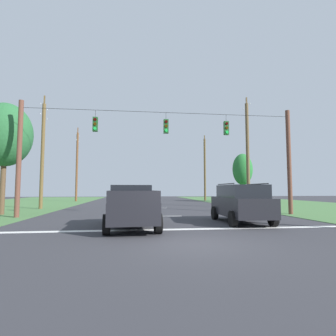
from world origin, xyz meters
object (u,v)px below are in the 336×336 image
overhead_signal_span (163,155)px  utility_pole_far_left (77,165)px  utility_pole_mid_right (248,153)px  tree_roadside_right (5,135)px  tree_roadside_far_right (243,170)px  pickup_truck (131,206)px  suv_black (241,202)px  distant_car_crossing_white (248,197)px  utility_pole_mid_left (43,153)px  utility_pole_far_right (205,168)px

overhead_signal_span → utility_pole_far_left: bearing=113.6°
utility_pole_mid_right → tree_roadside_right: utility_pole_mid_right is taller
utility_pole_far_left → tree_roadside_far_right: size_ratio=1.63×
pickup_truck → overhead_signal_span: bearing=68.9°
pickup_truck → suv_black: bearing=10.9°
overhead_signal_span → pickup_truck: size_ratio=3.35×
tree_roadside_far_right → distant_car_crossing_white: bearing=-106.1°
utility_pole_far_left → tree_roadside_right: (-0.72, -21.10, 0.23)m
pickup_truck → suv_black: suv_black is taller
utility_pole_far_left → tree_roadside_right: bearing=-92.0°
utility_pole_mid_right → utility_pole_mid_left: utility_pole_mid_right is taller
utility_pole_far_right → utility_pole_far_left: (-19.43, -0.65, 0.17)m
pickup_truck → utility_pole_far_right: 31.55m
utility_pole_mid_right → utility_pole_mid_left: 19.19m
overhead_signal_span → distant_car_crossing_white: overhead_signal_span is taller
tree_roadside_right → utility_pole_mid_left: bearing=82.0°
pickup_truck → distant_car_crossing_white: (13.79, 18.87, -0.18)m
overhead_signal_span → tree_roadside_right: size_ratio=2.35×
utility_pole_far_right → tree_roadside_far_right: utility_pole_far_right is taller
tree_roadside_right → distant_car_crossing_white: bearing=26.8°
utility_pole_far_right → tree_roadside_right: utility_pole_far_right is taller
utility_pole_mid_left → pickup_truck: bearing=-58.1°
suv_black → tree_roadside_right: 16.54m
distant_car_crossing_white → utility_pole_mid_left: bearing=-164.9°
utility_pole_far_left → tree_roadside_right: size_ratio=1.39×
utility_pole_mid_right → utility_pole_mid_left: size_ratio=1.04×
utility_pole_far_right → utility_pole_far_left: bearing=-178.1°
distant_car_crossing_white → utility_pole_far_left: bearing=156.3°
utility_pole_mid_right → pickup_truck: bearing=-131.9°
distant_car_crossing_white → tree_roadside_right: (-22.66, -11.45, 4.77)m
distant_car_crossing_white → overhead_signal_span: bearing=-130.8°
distant_car_crossing_white → utility_pole_far_left: utility_pole_far_left is taller
distant_car_crossing_white → utility_pole_mid_right: bearing=-112.5°
utility_pole_mid_left → tree_roadside_right: bearing=-98.0°
utility_pole_far_right → utility_pole_far_left: size_ratio=0.95×
utility_pole_mid_right → utility_pole_mid_left: bearing=178.2°
distant_car_crossing_white → tree_roadside_far_right: size_ratio=0.66×
distant_car_crossing_white → utility_pole_mid_right: utility_pole_mid_right is taller
utility_pole_mid_right → overhead_signal_span: bearing=-141.9°
utility_pole_far_right → tree_roadside_far_right: (3.79, -5.86, -0.67)m
utility_pole_mid_right → utility_pole_far_right: utility_pole_mid_right is taller
overhead_signal_span → utility_pole_mid_right: utility_pole_mid_right is taller
tree_roadside_far_right → utility_pole_mid_right: bearing=-110.0°
utility_pole_far_right → utility_pole_mid_left: size_ratio=1.00×
utility_pole_far_right → utility_pole_mid_left: (-19.37, -16.19, -0.09)m
overhead_signal_span → suv_black: 6.33m
suv_black → utility_pole_far_right: (5.54, 28.06, 4.09)m
utility_pole_far_right → overhead_signal_span: bearing=-111.2°
utility_pole_far_right → tree_roadside_far_right: 7.01m
pickup_truck → utility_pole_far_right: size_ratio=0.53×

